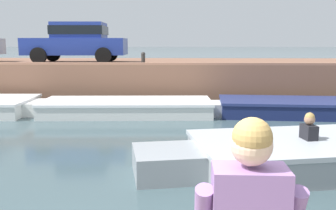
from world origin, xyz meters
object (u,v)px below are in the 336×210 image
(car_left_inner_blue, at_px, (78,41))
(mooring_bollard_mid, at_px, (143,58))
(boat_moored_east_navy, at_px, (312,108))
(boat_moored_central_white, at_px, (135,107))
(motorboat_passing, at_px, (336,152))

(car_left_inner_blue, height_order, mooring_bollard_mid, car_left_inner_blue)
(boat_moored_east_navy, height_order, car_left_inner_blue, car_left_inner_blue)
(boat_moored_central_white, xyz_separation_m, car_left_inner_blue, (-2.64, 3.18, 2.08))
(boat_moored_east_navy, relative_size, motorboat_passing, 0.89)
(motorboat_passing, xyz_separation_m, mooring_bollard_mid, (-4.22, 6.60, 1.44))
(mooring_bollard_mid, bearing_deg, motorboat_passing, -57.41)
(boat_moored_east_navy, bearing_deg, motorboat_passing, -103.81)
(motorboat_passing, distance_m, car_left_inner_blue, 10.76)
(motorboat_passing, bearing_deg, car_left_inner_blue, 131.02)
(motorboat_passing, relative_size, mooring_bollard_mid, 15.76)
(boat_moored_east_navy, height_order, motorboat_passing, motorboat_passing)
(motorboat_passing, distance_m, mooring_bollard_mid, 7.96)
(mooring_bollard_mid, bearing_deg, boat_moored_central_white, -92.38)
(boat_moored_east_navy, relative_size, car_left_inner_blue, 1.58)
(motorboat_passing, xyz_separation_m, car_left_inner_blue, (-6.94, 7.97, 2.05))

